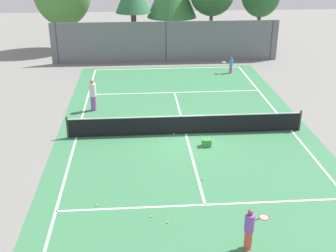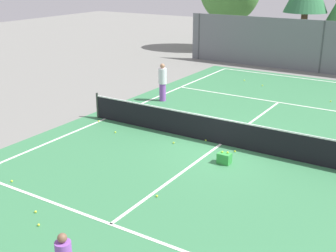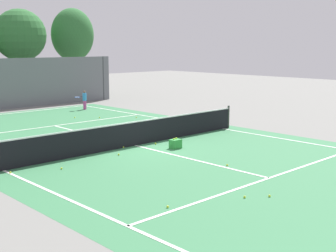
% 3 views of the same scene
% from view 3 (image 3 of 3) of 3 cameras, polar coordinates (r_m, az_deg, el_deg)
% --- Properties ---
extents(ground_plane, '(80.00, 80.00, 0.00)m').
position_cam_3_polar(ground_plane, '(18.67, -4.07, -2.44)').
color(ground_plane, slate).
extents(court_surface, '(13.00, 25.00, 0.01)m').
position_cam_3_polar(court_surface, '(18.67, -4.07, -2.43)').
color(court_surface, '#387A4C').
rests_on(court_surface, ground_plane).
extents(tennis_net, '(11.90, 0.10, 1.10)m').
position_cam_3_polar(tennis_net, '(18.57, -4.09, -0.90)').
color(tennis_net, '#333833').
rests_on(tennis_net, ground_plane).
extents(tree_0, '(3.43, 3.05, 6.88)m').
position_cam_3_polar(tree_0, '(37.80, -11.71, 10.95)').
color(tree_0, brown).
rests_on(tree_0, ground_plane).
extents(tree_1, '(3.83, 3.83, 6.66)m').
position_cam_3_polar(tree_1, '(36.25, -17.84, 10.62)').
color(tree_1, brown).
rests_on(tree_1, ground_plane).
extents(player_1, '(0.82, 0.34, 1.19)m').
position_cam_3_polar(player_1, '(29.57, -10.32, 3.22)').
color(player_1, '#D14799').
rests_on(player_1, ground_plane).
extents(ball_crate, '(0.43, 0.32, 0.43)m').
position_cam_3_polar(ball_crate, '(18.10, 0.93, -2.22)').
color(ball_crate, green).
rests_on(ball_crate, ground_plane).
extents(tennis_ball_0, '(0.07, 0.07, 0.07)m').
position_cam_3_polar(tennis_ball_0, '(26.17, -11.45, 1.03)').
color(tennis_ball_0, '#CCE533').
rests_on(tennis_ball_0, ground_plane).
extents(tennis_ball_1, '(0.07, 0.07, 0.07)m').
position_cam_3_polar(tennis_ball_1, '(12.73, 12.44, -8.43)').
color(tennis_ball_1, '#CCE533').
rests_on(tennis_ball_1, ground_plane).
extents(tennis_ball_2, '(0.07, 0.07, 0.07)m').
position_cam_3_polar(tennis_ball_2, '(15.46, -18.92, -5.46)').
color(tennis_ball_2, '#CCE533').
rests_on(tennis_ball_2, ground_plane).
extents(tennis_ball_3, '(0.07, 0.07, 0.07)m').
position_cam_3_polar(tennis_ball_3, '(25.94, -8.45, 1.04)').
color(tennis_ball_3, '#CCE533').
rests_on(tennis_ball_3, ground_plane).
extents(tennis_ball_4, '(0.07, 0.07, 0.07)m').
position_cam_3_polar(tennis_ball_4, '(17.09, -6.12, -3.53)').
color(tennis_ball_4, '#CCE533').
rests_on(tennis_ball_4, ground_plane).
extents(tennis_ball_5, '(0.07, 0.07, 0.07)m').
position_cam_3_polar(tennis_ball_5, '(18.28, -5.55, -2.62)').
color(tennis_ball_5, '#CCE533').
rests_on(tennis_ball_5, ground_plane).
extents(tennis_ball_7, '(0.07, 0.07, 0.07)m').
position_cam_3_polar(tennis_ball_7, '(11.65, -0.04, -9.94)').
color(tennis_ball_7, '#CCE533').
rests_on(tennis_ball_7, ground_plane).
extents(tennis_ball_8, '(0.07, 0.07, 0.07)m').
position_cam_3_polar(tennis_ball_8, '(15.65, 7.33, -4.81)').
color(tennis_ball_8, '#CCE533').
rests_on(tennis_ball_8, ground_plane).
extents(tennis_ball_9, '(0.07, 0.07, 0.07)m').
position_cam_3_polar(tennis_ball_9, '(15.51, -13.02, -5.12)').
color(tennis_ball_9, '#CCE533').
rests_on(tennis_ball_9, ground_plane).
extents(tennis_ball_10, '(0.07, 0.07, 0.07)m').
position_cam_3_polar(tennis_ball_10, '(12.52, 9.45, -8.65)').
color(tennis_ball_10, '#CCE533').
rests_on(tennis_ball_10, ground_plane).
extents(tennis_ball_12, '(0.07, 0.07, 0.07)m').
position_cam_3_polar(tennis_ball_12, '(25.80, -3.94, 1.08)').
color(tennis_ball_12, '#CCE533').
rests_on(tennis_ball_12, ground_plane).
extents(tennis_ball_13, '(0.07, 0.07, 0.07)m').
position_cam_3_polar(tennis_ball_13, '(18.84, -1.54, -2.21)').
color(tennis_ball_13, '#CCE533').
rests_on(tennis_ball_13, ground_plane).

